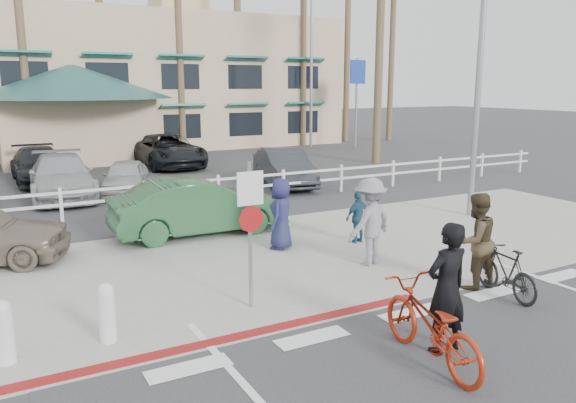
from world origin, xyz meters
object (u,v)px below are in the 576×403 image
bike_red (430,325)px  bike_black (506,272)px  car_white_sedan (199,207)px  sign_post (250,228)px

bike_red → bike_black: size_ratio=1.37×
bike_black → car_white_sedan: bearing=-55.1°
bike_red → car_white_sedan: 8.23m
bike_black → car_white_sedan: 7.76m
bike_red → car_white_sedan: bearing=-80.6°
car_white_sedan → bike_red: bearing=-175.6°
sign_post → bike_red: size_ratio=1.32×
sign_post → bike_red: sign_post is taller
car_white_sedan → sign_post: bearing=171.3°
car_white_sedan → bike_black: bearing=-152.3°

